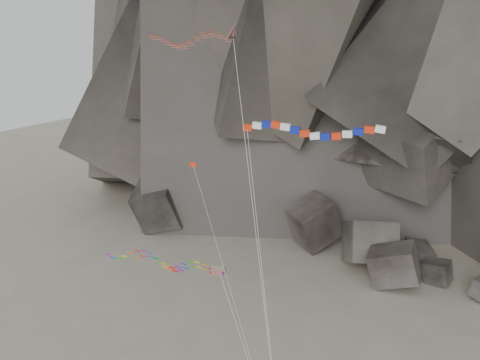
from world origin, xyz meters
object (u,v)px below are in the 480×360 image
at_px(delta_kite, 186,40).
at_px(pennant_kite, 210,223).
at_px(parafoil_kite, 156,259).
at_px(banner_kite, 311,132).

bearing_deg(delta_kite, pennant_kite, -38.30).
distance_m(delta_kite, parafoil_kite, 19.82).
xyz_separation_m(delta_kite, banner_kite, (11.37, 0.12, -7.00)).
distance_m(parafoil_kite, pennant_kite, 8.82).
relative_size(banner_kite, parafoil_kite, 1.06).
bearing_deg(banner_kite, parafoil_kite, -177.97).
height_order(parafoil_kite, pennant_kite, pennant_kite).
bearing_deg(parafoil_kite, delta_kite, 55.31).
height_order(delta_kite, banner_kite, delta_kite).
relative_size(delta_kite, banner_kite, 1.33).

